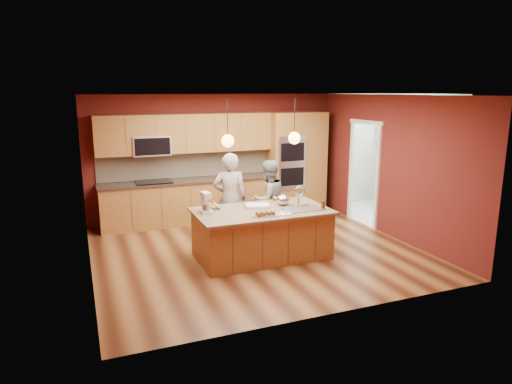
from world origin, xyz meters
name	(u,v)px	position (x,y,z in m)	size (l,w,h in m)	color
floor	(257,251)	(0.00, 0.00, 0.00)	(5.50, 5.50, 0.00)	#442110
ceiling	(257,95)	(0.00, 0.00, 2.70)	(5.50, 5.50, 0.00)	white
wall_back	(215,157)	(0.00, 2.50, 1.35)	(5.50, 5.50, 0.00)	#561915
wall_front	(333,211)	(0.00, -2.50, 1.35)	(5.50, 5.50, 0.00)	#561915
wall_left	(85,189)	(-2.75, 0.00, 1.35)	(5.00, 5.00, 0.00)	#561915
wall_right	(390,166)	(2.75, 0.00, 1.35)	(5.00, 5.00, 0.00)	#561915
cabinet_run	(188,177)	(-0.68, 2.25, 0.98)	(3.74, 0.64, 2.30)	brown
oven_column	(296,163)	(1.85, 2.19, 1.15)	(1.30, 0.62, 2.30)	brown
doorway_trim	(364,175)	(2.73, 0.80, 1.05)	(0.08, 1.11, 2.20)	white
laundry_room	(416,128)	(4.35, 1.20, 1.95)	(2.60, 2.70, 2.70)	silver
pendant_left	(228,141)	(-0.60, -0.28, 2.00)	(0.20, 0.20, 0.80)	black
pendant_right	(294,138)	(0.56, -0.28, 2.00)	(0.20, 0.20, 0.80)	black
island	(263,233)	(0.00, -0.28, 0.42)	(2.24, 1.26, 1.21)	brown
person_left	(230,199)	(-0.28, 0.60, 0.84)	(0.62, 0.40, 1.69)	black
person_right	(268,200)	(0.47, 0.60, 0.75)	(0.73, 0.57, 1.51)	slate
stand_mixer	(206,204)	(-0.94, -0.15, 0.97)	(0.20, 0.26, 0.35)	silver
sheet_cake	(257,206)	(-0.02, -0.08, 0.85)	(0.52, 0.44, 0.05)	silver
cooling_rack	(264,214)	(-0.10, -0.59, 0.84)	(0.42, 0.30, 0.02)	#B4B7BC
mixing_bowl	(283,200)	(0.44, -0.11, 0.92)	(0.23, 0.23, 0.19)	#ADAFB4
plate	(286,214)	(0.23, -0.68, 0.83)	(0.19, 0.19, 0.01)	white
tumbler	(323,205)	(0.96, -0.60, 0.89)	(0.07, 0.07, 0.13)	#3A1D0F
phone	(306,205)	(0.79, -0.30, 0.83)	(0.13, 0.07, 0.01)	black
cupcakes_left	(212,207)	(-0.78, 0.10, 0.86)	(0.24, 0.32, 0.07)	#AF8D49
cupcakes_rack	(265,213)	(-0.11, -0.66, 0.88)	(0.32, 0.16, 0.07)	#AF8D49
cupcakes_right	(279,198)	(0.53, 0.22, 0.86)	(0.25, 0.16, 0.07)	#AF8D49
washer	(415,196)	(4.20, 0.88, 0.45)	(0.55, 0.57, 0.89)	silver
dryer	(396,186)	(4.19, 1.55, 0.56)	(0.69, 0.71, 1.12)	silver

